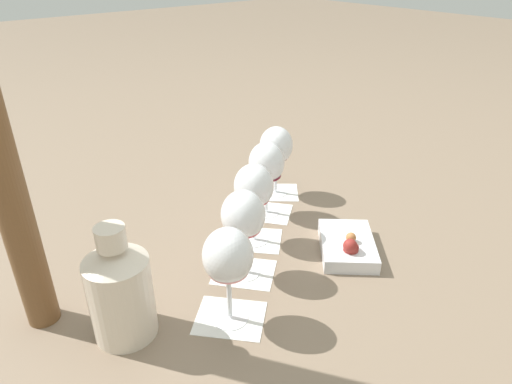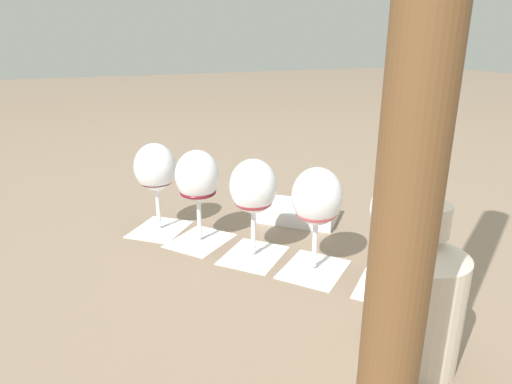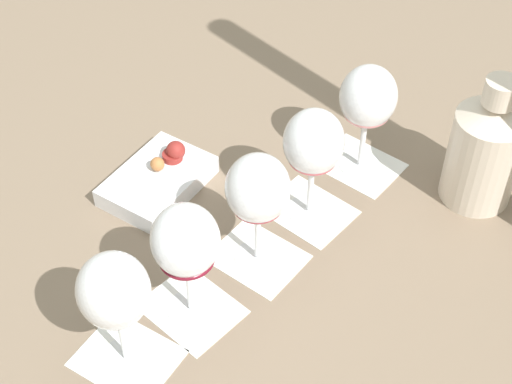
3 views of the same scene
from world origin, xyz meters
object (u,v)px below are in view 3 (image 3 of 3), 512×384
wine_glass_1 (313,146)px  snack_dish (159,179)px  wine_glass_2 (259,193)px  wine_glass_0 (368,101)px  wine_glass_3 (186,244)px  wine_glass_4 (114,295)px  ceramic_vase (485,149)px

wine_glass_1 → snack_dish: 0.25m
wine_glass_2 → snack_dish: wine_glass_2 is taller
wine_glass_0 → wine_glass_1: size_ratio=1.00×
wine_glass_1 → wine_glass_3: (0.15, -0.19, 0.00)m
wine_glass_0 → snack_dish: (-0.00, -0.31, -0.11)m
wine_glass_4 → wine_glass_3: bearing=125.8°
wine_glass_1 → wine_glass_4: 0.34m
wine_glass_1 → wine_glass_2: 0.11m
wine_glass_2 → snack_dish: (-0.16, -0.12, -0.11)m
wine_glass_1 → snack_dish: (-0.08, -0.21, -0.11)m
wine_glass_0 → snack_dish: size_ratio=0.93×
wine_glass_4 → snack_dish: bearing=168.2°
wine_glass_3 → ceramic_vase: ceramic_vase is taller
wine_glass_2 → wine_glass_4: bearing=-54.2°
wine_glass_2 → wine_glass_4: 0.23m
wine_glass_3 → wine_glass_4: (0.06, -0.09, -0.00)m
wine_glass_1 → wine_glass_4: (0.21, -0.27, -0.00)m
wine_glass_4 → snack_dish: wine_glass_4 is taller
wine_glass_0 → wine_glass_3: size_ratio=1.00×
wine_glass_1 → wine_glass_2: bearing=-48.8°
ceramic_vase → wine_glass_1: bearing=-90.8°
wine_glass_0 → wine_glass_1: 0.13m
wine_glass_1 → wine_glass_2: size_ratio=1.00×
wine_glass_0 → wine_glass_3: same height
wine_glass_3 → ceramic_vase: 0.46m
snack_dish → wine_glass_2: bearing=37.8°
wine_glass_0 → ceramic_vase: ceramic_vase is taller
wine_glass_2 → wine_glass_0: bearing=130.9°
wine_glass_3 → wine_glass_4: size_ratio=1.00×
wine_glass_3 → wine_glass_4: 0.11m
wine_glass_0 → wine_glass_1: bearing=-49.5°
wine_glass_2 → wine_glass_1: bearing=131.2°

